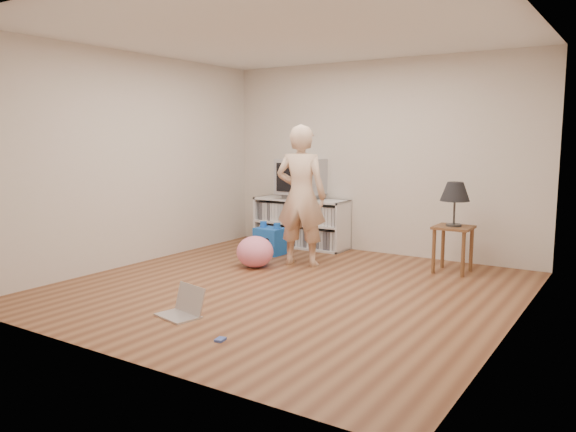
# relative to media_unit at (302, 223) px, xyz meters

# --- Properties ---
(ground) EXTENTS (4.50, 4.50, 0.00)m
(ground) POSITION_rel_media_unit_xyz_m (1.06, -2.04, -0.35)
(ground) COLOR brown
(ground) RESTS_ON ground
(walls) EXTENTS (4.52, 4.52, 2.60)m
(walls) POSITION_rel_media_unit_xyz_m (1.06, -2.04, 0.95)
(walls) COLOR beige
(walls) RESTS_ON ground
(ceiling) EXTENTS (4.50, 4.50, 0.01)m
(ceiling) POSITION_rel_media_unit_xyz_m (1.06, -2.04, 2.25)
(ceiling) COLOR white
(ceiling) RESTS_ON walls
(media_unit) EXTENTS (1.40, 0.45, 0.70)m
(media_unit) POSITION_rel_media_unit_xyz_m (0.00, 0.00, 0.00)
(media_unit) COLOR white
(media_unit) RESTS_ON ground
(dvd_deck) EXTENTS (0.45, 0.35, 0.07)m
(dvd_deck) POSITION_rel_media_unit_xyz_m (0.00, -0.02, 0.39)
(dvd_deck) COLOR gray
(dvd_deck) RESTS_ON media_unit
(crt_tv) EXTENTS (0.60, 0.53, 0.50)m
(crt_tv) POSITION_rel_media_unit_xyz_m (0.00, -0.02, 0.67)
(crt_tv) COLOR #99999E
(crt_tv) RESTS_ON dvd_deck
(side_table) EXTENTS (0.42, 0.42, 0.55)m
(side_table) POSITION_rel_media_unit_xyz_m (2.31, -0.39, 0.07)
(side_table) COLOR brown
(side_table) RESTS_ON ground
(table_lamp) EXTENTS (0.34, 0.34, 0.52)m
(table_lamp) POSITION_rel_media_unit_xyz_m (2.31, -0.39, 0.59)
(table_lamp) COLOR #333333
(table_lamp) RESTS_ON side_table
(person) EXTENTS (0.71, 0.55, 1.73)m
(person) POSITION_rel_media_unit_xyz_m (0.62, -1.03, 0.51)
(person) COLOR beige
(person) RESTS_ON ground
(laptop) EXTENTS (0.44, 0.38, 0.26)m
(laptop) POSITION_rel_media_unit_xyz_m (0.78, -3.30, -0.28)
(laptop) COLOR silver
(laptop) RESTS_ON ground
(playing_cards) EXTENTS (0.08, 0.10, 0.02)m
(playing_cards) POSITION_rel_media_unit_xyz_m (1.46, -3.61, -0.34)
(playing_cards) COLOR #465FBB
(playing_cards) RESTS_ON ground
(plush_blue) EXTENTS (0.40, 0.35, 0.44)m
(plush_blue) POSITION_rel_media_unit_xyz_m (-0.08, -0.69, -0.16)
(plush_blue) COLOR blue
(plush_blue) RESTS_ON ground
(plush_pink) EXTENTS (0.58, 0.58, 0.38)m
(plush_pink) POSITION_rel_media_unit_xyz_m (0.21, -1.44, -0.16)
(plush_pink) COLOR pink
(plush_pink) RESTS_ON ground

